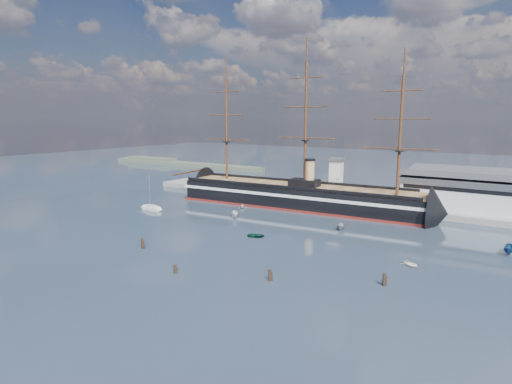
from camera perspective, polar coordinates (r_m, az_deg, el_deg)
The scene contains 17 objects.
ground at distance 133.52m, azimuth 3.75°, elevation -3.79°, with size 600.00×600.00×0.00m, color #26323A.
quay at distance 161.47m, azimuth 13.21°, elevation -1.62°, with size 180.00×18.00×2.00m, color slate.
warehouse at distance 154.81m, azimuth 30.76°, elevation -0.26°, with size 63.00×21.00×11.60m.
quay_tower at distance 159.59m, azimuth 10.62°, elevation 1.89°, with size 5.00×5.00×15.00m.
shoreline at distance 292.21m, azimuth -10.93°, elevation 3.85°, with size 120.00×10.00×4.00m.
warship at distance 153.13m, azimuth 5.20°, elevation -0.48°, with size 113.37×21.94×53.94m.
sailboat at distance 152.09m, azimuth -13.78°, elevation -2.05°, with size 8.03×2.97×12.57m.
motorboat_a at distance 136.29m, azimuth -2.81°, elevation -3.49°, with size 6.60×2.42×2.64m, color silver.
motorboat_b at distance 114.95m, azimuth 0.03°, elevation -6.04°, with size 2.94×1.18×1.37m, color #0C3A29.
motorboat_c at distance 124.85m, azimuth 11.28°, elevation -4.94°, with size 5.71×2.10×2.29m, color gray.
motorboat_d at distance 150.44m, azimuth -1.82°, elevation -2.20°, with size 5.18×2.25×1.90m, color silver.
motorboat_e at distance 99.18m, azimuth 19.95°, elevation -9.30°, with size 2.95×1.18×1.38m, color silver.
motorboat_f at distance 117.25m, azimuth 30.65°, elevation -7.15°, with size 6.58×2.41×2.63m, color navy.
piling_near_left at distance 108.85m, azimuth -14.89°, elevation -7.31°, with size 0.64×0.64×3.33m, color black.
piling_near_mid at distance 91.01m, azimuth -10.74°, elevation -10.60°, with size 0.64×0.64×2.53m, color black.
piling_near_right at distance 85.78m, azimuth 1.84°, elevation -11.73°, with size 0.64×0.64×3.02m, color black.
piling_far_right at distance 86.85m, azimuth 16.67°, elevation -11.88°, with size 0.64×0.64×3.18m, color black.
Camera 1 is at (63.91, -72.86, 31.72)m, focal length 30.00 mm.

